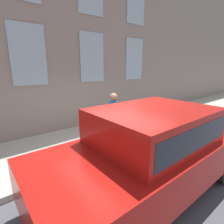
# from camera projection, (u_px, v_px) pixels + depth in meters

# --- Properties ---
(ground_plane) EXTENTS (80.00, 80.00, 0.00)m
(ground_plane) POSITION_uv_depth(u_px,v_px,m) (113.00, 159.00, 4.94)
(ground_plane) COLOR #47474C
(sidewalk) EXTENTS (2.87, 60.00, 0.14)m
(sidewalk) POSITION_uv_depth(u_px,v_px,m) (87.00, 141.00, 6.01)
(sidewalk) COLOR #A8A093
(sidewalk) RESTS_ON ground_plane
(building_facade) EXTENTS (0.33, 40.00, 8.81)m
(building_facade) POSITION_uv_depth(u_px,v_px,m) (59.00, 12.00, 6.13)
(building_facade) COLOR gray
(building_facade) RESTS_ON ground_plane
(fire_hydrant) EXTENTS (0.33, 0.44, 0.69)m
(fire_hydrant) POSITION_uv_depth(u_px,v_px,m) (110.00, 135.00, 5.37)
(fire_hydrant) COLOR gray
(fire_hydrant) RESTS_ON sidewalk
(person) EXTENTS (0.38, 0.25, 1.58)m
(person) POSITION_uv_depth(u_px,v_px,m) (113.00, 112.00, 5.80)
(person) COLOR navy
(person) RESTS_ON sidewalk
(parked_car_red_near) EXTENTS (1.98, 4.82, 1.76)m
(parked_car_red_near) POSITION_uv_depth(u_px,v_px,m) (152.00, 146.00, 3.54)
(parked_car_red_near) COLOR black
(parked_car_red_near) RESTS_ON ground_plane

